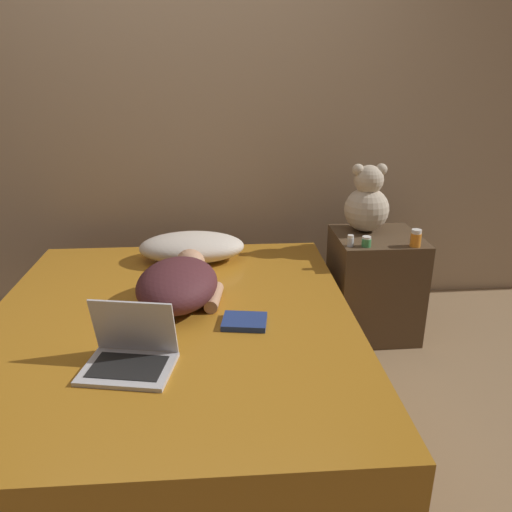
{
  "coord_description": "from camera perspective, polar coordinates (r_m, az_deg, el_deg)",
  "views": [
    {
      "loc": [
        0.23,
        -1.91,
        1.47
      ],
      "look_at": [
        0.38,
        0.23,
        0.65
      ],
      "focal_mm": 35.0,
      "sensor_mm": 36.0,
      "label": 1
    }
  ],
  "objects": [
    {
      "name": "bottle_clear",
      "position": [
        2.64,
        10.74,
        1.71
      ],
      "size": [
        0.03,
        0.03,
        0.06
      ],
      "color": "silver",
      "rests_on": "nightstand"
    },
    {
      "name": "person_lying",
      "position": [
        2.26,
        -8.74,
        -3.02
      ],
      "size": [
        0.41,
        0.63,
        0.2
      ],
      "rotation": [
        0.0,
        0.0,
        -0.13
      ],
      "color": "#4C2328",
      "rests_on": "bed"
    },
    {
      "name": "bottle_green",
      "position": [
        2.65,
        12.51,
        1.61
      ],
      "size": [
        0.05,
        0.05,
        0.06
      ],
      "color": "#3D8E4C",
      "rests_on": "nightstand"
    },
    {
      "name": "bottle_orange",
      "position": [
        2.71,
        17.8,
        1.94
      ],
      "size": [
        0.06,
        0.06,
        0.09
      ],
      "color": "orange",
      "rests_on": "nightstand"
    },
    {
      "name": "wall_back",
      "position": [
        3.13,
        -8.73,
        17.55
      ],
      "size": [
        8.0,
        0.06,
        2.6
      ],
      "color": "tan",
      "rests_on": "ground_plane"
    },
    {
      "name": "laptop",
      "position": [
        1.85,
        -14.18,
        -10.63
      ],
      "size": [
        0.35,
        0.28,
        0.24
      ],
      "rotation": [
        0.0,
        0.0,
        -0.19
      ],
      "color": "silver",
      "rests_on": "bed"
    },
    {
      "name": "pillow",
      "position": [
        2.74,
        -7.34,
        1.03
      ],
      "size": [
        0.57,
        0.33,
        0.15
      ],
      "color": "beige",
      "rests_on": "bed"
    },
    {
      "name": "ground_plane",
      "position": [
        2.42,
        -9.05,
        -16.76
      ],
      "size": [
        12.0,
        12.0,
        0.0
      ],
      "primitive_type": "plane",
      "color": "#937551"
    },
    {
      "name": "bed",
      "position": [
        2.29,
        -9.39,
        -12.14
      ],
      "size": [
        1.6,
        1.84,
        0.47
      ],
      "color": "#4C331E",
      "rests_on": "ground_plane"
    },
    {
      "name": "nightstand",
      "position": [
        2.95,
        13.31,
        -3.16
      ],
      "size": [
        0.47,
        0.46,
        0.59
      ],
      "color": "brown",
      "rests_on": "ground_plane"
    },
    {
      "name": "book",
      "position": [
        2.08,
        -1.32,
        -7.49
      ],
      "size": [
        0.2,
        0.17,
        0.02
      ],
      "rotation": [
        0.0,
        0.0,
        -0.15
      ],
      "color": "navy",
      "rests_on": "bed"
    },
    {
      "name": "teddy_bear",
      "position": [
        2.87,
        12.58,
        6.01
      ],
      "size": [
        0.25,
        0.25,
        0.38
      ],
      "color": "beige",
      "rests_on": "nightstand"
    }
  ]
}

